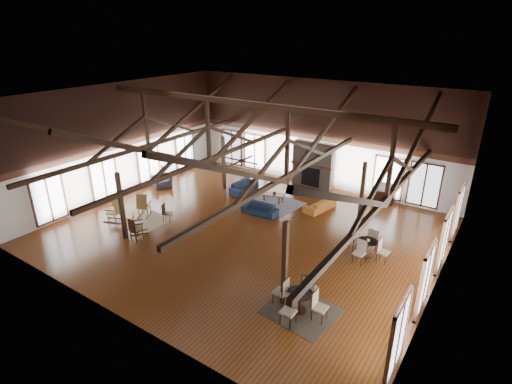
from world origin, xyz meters
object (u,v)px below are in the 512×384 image
Objects in this scene: sofa_navy_left at (244,186)px; coffee_table at (273,195)px; sofa_orange at (320,205)px; cafe_table_far at (367,245)px; sofa_navy_front at (260,209)px; tv_console at (384,196)px; armchair at (162,181)px; cafe_table_near at (300,298)px.

sofa_navy_left is 1.59× the size of coffee_table.
cafe_table_far is at bearing 61.36° from sofa_orange.
tv_console is at bearing 45.60° from sofa_navy_front.
sofa_navy_front is 0.96× the size of sofa_orange.
coffee_table is 1.19× the size of armchair.
tv_console is at bearing 92.75° from cafe_table_near.
coffee_table is (2.13, -0.33, 0.09)m from sofa_navy_left.
cafe_table_far reaches higher than sofa_navy_front.
cafe_table_near is at bearing -67.45° from coffee_table.
coffee_table is at bearing -67.95° from sofa_orange.
sofa_navy_left is 1.89× the size of armchair.
armchair is 12.48m from cafe_table_far.
cafe_table_far is at bearing -78.96° from tv_console.
cafe_table_near is at bearing -134.91° from sofa_navy_left.
armchair is at bearing -179.18° from coffee_table.
tv_console is (2.35, 2.80, 0.01)m from sofa_orange.
cafe_table_far reaches higher than coffee_table.
sofa_orange is 1.64× the size of tv_console.
armchair is (-6.48, -1.78, -0.04)m from coffee_table.
cafe_table_near reaches higher than sofa_navy_front.
cafe_table_far is (3.48, -2.98, 0.20)m from sofa_orange.
armchair is (-6.74, -0.09, 0.07)m from sofa_navy_front.
cafe_table_near is 1.66× the size of tv_console.
tv_console reaches higher than sofa_orange.
sofa_orange is 0.99× the size of cafe_table_near.
coffee_table is at bearing 127.09° from cafe_table_near.
armchair is 0.88× the size of tv_console.
cafe_table_near is at bearing -48.07° from sofa_navy_front.
sofa_navy_front is 3.13m from sofa_navy_left.
cafe_table_far reaches higher than armchair.
sofa_navy_front is 1.50× the size of coffee_table.
cafe_table_near is (2.85, -7.51, 0.22)m from sofa_orange.
sofa_orange is (2.24, 2.13, 0.01)m from sofa_navy_front.
sofa_orange is at bearing -88.79° from sofa_navy_left.
armchair is 0.55× the size of cafe_table_far.
cafe_table_far reaches higher than sofa_navy_left.
coffee_table is at bearing -98.96° from sofa_navy_left.
sofa_orange is 1.56× the size of coffee_table.
sofa_navy_left reaches higher than sofa_navy_front.
armchair is (-8.97, -2.22, 0.06)m from sofa_orange.
cafe_table_far is at bearing -68.23° from armchair.
sofa_navy_front is at bearing -63.98° from armchair.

